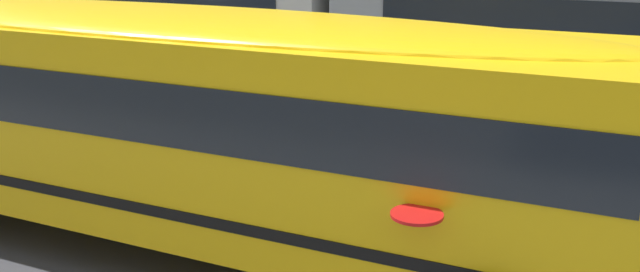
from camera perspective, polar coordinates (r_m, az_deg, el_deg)
name	(u,v)px	position (r m, az deg, el deg)	size (l,w,h in m)	color
ground_plane	(179,193)	(11.54, -11.28, -4.50)	(400.00, 400.00, 0.00)	#38383D
sidewalk_far	(364,97)	(17.69, 3.57, 3.12)	(120.00, 3.00, 0.01)	gray
lane_centreline	(179,193)	(11.54, -11.28, -4.48)	(110.00, 0.16, 0.01)	silver
school_bus	(189,109)	(9.16, -10.48, 2.19)	(13.97, 3.32, 3.11)	yellow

